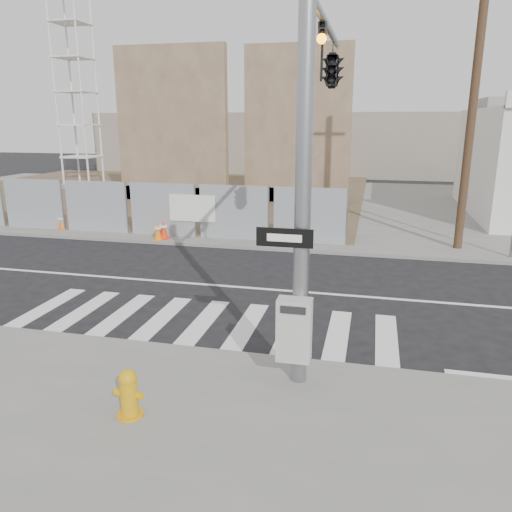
% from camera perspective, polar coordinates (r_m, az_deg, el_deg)
% --- Properties ---
extents(ground, '(100.00, 100.00, 0.00)m').
position_cam_1_polar(ground, '(13.63, -2.55, -3.54)').
color(ground, black).
rests_on(ground, ground).
extents(sidewalk_far, '(50.00, 20.00, 0.12)m').
position_cam_1_polar(sidewalk_far, '(26.99, 5.59, 5.94)').
color(sidewalk_far, slate).
rests_on(sidewalk_far, ground).
extents(signal_pole, '(0.96, 5.87, 7.00)m').
position_cam_1_polar(signal_pole, '(10.42, 7.81, 17.30)').
color(signal_pole, gray).
rests_on(signal_pole, sidewalk_near).
extents(chain_link_fence, '(24.60, 0.04, 2.00)m').
position_cam_1_polar(chain_link_fence, '(22.30, -24.45, 5.46)').
color(chain_link_fence, gray).
rests_on(chain_link_fence, sidewalk_far).
extents(concrete_wall_left, '(6.00, 1.30, 8.00)m').
position_cam_1_polar(concrete_wall_left, '(27.60, -9.43, 12.95)').
color(concrete_wall_left, brown).
rests_on(concrete_wall_left, sidewalk_far).
extents(concrete_wall_right, '(5.50, 1.30, 8.00)m').
position_cam_1_polar(concrete_wall_right, '(26.81, 4.71, 13.03)').
color(concrete_wall_right, brown).
rests_on(concrete_wall_right, sidewalk_far).
extents(crane_tower, '(2.60, 2.60, 18.15)m').
position_cam_1_polar(crane_tower, '(35.08, -20.31, 21.96)').
color(crane_tower, slate).
rests_on(crane_tower, sidewalk_far).
extents(utility_pole_right, '(1.60, 0.28, 10.00)m').
position_cam_1_polar(utility_pole_right, '(18.16, 23.66, 16.61)').
color(utility_pole_right, '#483221').
rests_on(utility_pole_right, sidewalk_far).
extents(fire_hydrant, '(0.49, 0.49, 0.75)m').
position_cam_1_polar(fire_hydrant, '(7.85, -14.34, -14.96)').
color(fire_hydrant, '#CD8E0B').
rests_on(fire_hydrant, sidewalk_near).
extents(traffic_cone_b, '(0.46, 0.46, 0.69)m').
position_cam_1_polar(traffic_cone_b, '(21.67, -21.35, 3.74)').
color(traffic_cone_b, '#E0570B').
rests_on(traffic_cone_b, sidewalk_far).
extents(traffic_cone_c, '(0.43, 0.43, 0.69)m').
position_cam_1_polar(traffic_cone_c, '(18.72, -11.18, 2.83)').
color(traffic_cone_c, orange).
rests_on(traffic_cone_c, sidewalk_far).
extents(traffic_cone_d, '(0.45, 0.45, 0.72)m').
position_cam_1_polar(traffic_cone_d, '(18.86, -10.52, 3.01)').
color(traffic_cone_d, red).
rests_on(traffic_cone_d, sidewalk_far).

